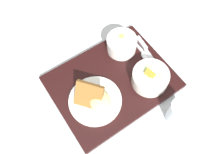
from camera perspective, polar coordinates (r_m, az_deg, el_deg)
ground_plane at (r=0.86m, az=0.00°, el=-1.48°), size 4.00×4.00×0.00m
serving_tray at (r=0.86m, az=0.00°, el=-1.21°), size 0.42×0.33×0.02m
bowl_salad at (r=0.83m, az=9.23°, el=-0.09°), size 0.13×0.13×0.07m
bowl_soup at (r=0.89m, az=2.34°, el=8.08°), size 0.11×0.11×0.06m
plate_main at (r=0.80m, az=-3.98°, el=-5.58°), size 0.18×0.18×0.08m
knife at (r=0.92m, az=7.69°, el=7.34°), size 0.03×0.16×0.01m
spoon at (r=0.91m, az=7.62°, el=5.81°), size 0.04×0.16×0.01m
glass_water at (r=0.80m, az=15.51°, el=-8.32°), size 0.07×0.07×0.10m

